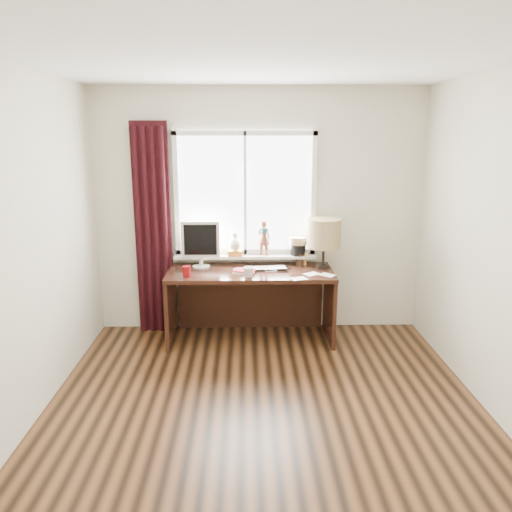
{
  "coord_description": "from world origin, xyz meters",
  "views": [
    {
      "loc": [
        -0.14,
        -3.31,
        2.13
      ],
      "look_at": [
        -0.05,
        1.25,
        1.0
      ],
      "focal_mm": 35.0,
      "sensor_mm": 36.0,
      "label": 1
    }
  ],
  "objects_px": {
    "monitor": "(201,242)",
    "table_lamp": "(324,234)",
    "red_cup": "(187,271)",
    "laptop": "(269,268)",
    "mug": "(249,272)",
    "desk": "(250,290)"
  },
  "relations": [
    {
      "from": "table_lamp",
      "to": "red_cup",
      "type": "bearing_deg",
      "value": -167.58
    },
    {
      "from": "red_cup",
      "to": "monitor",
      "type": "relative_size",
      "value": 0.22
    },
    {
      "from": "mug",
      "to": "desk",
      "type": "relative_size",
      "value": 0.06
    },
    {
      "from": "red_cup",
      "to": "monitor",
      "type": "distance_m",
      "value": 0.43
    },
    {
      "from": "mug",
      "to": "laptop",
      "type": "bearing_deg",
      "value": 51.31
    },
    {
      "from": "laptop",
      "to": "red_cup",
      "type": "height_order",
      "value": "red_cup"
    },
    {
      "from": "laptop",
      "to": "red_cup",
      "type": "xyz_separation_m",
      "value": [
        -0.83,
        -0.24,
        0.04
      ]
    },
    {
      "from": "monitor",
      "to": "desk",
      "type": "bearing_deg",
      "value": -5.72
    },
    {
      "from": "desk",
      "to": "table_lamp",
      "type": "height_order",
      "value": "table_lamp"
    },
    {
      "from": "laptop",
      "to": "red_cup",
      "type": "bearing_deg",
      "value": -169.98
    },
    {
      "from": "mug",
      "to": "monitor",
      "type": "relative_size",
      "value": 0.22
    },
    {
      "from": "red_cup",
      "to": "desk",
      "type": "bearing_deg",
      "value": 25.57
    },
    {
      "from": "monitor",
      "to": "table_lamp",
      "type": "xyz_separation_m",
      "value": [
        1.28,
        -0.05,
        0.09
      ]
    },
    {
      "from": "laptop",
      "to": "desk",
      "type": "height_order",
      "value": "laptop"
    },
    {
      "from": "monitor",
      "to": "table_lamp",
      "type": "relative_size",
      "value": 0.94
    },
    {
      "from": "mug",
      "to": "monitor",
      "type": "bearing_deg",
      "value": 142.57
    },
    {
      "from": "mug",
      "to": "red_cup",
      "type": "relative_size",
      "value": 1.02
    },
    {
      "from": "red_cup",
      "to": "table_lamp",
      "type": "relative_size",
      "value": 0.2
    },
    {
      "from": "table_lamp",
      "to": "mug",
      "type": "bearing_deg",
      "value": -156.82
    },
    {
      "from": "monitor",
      "to": "table_lamp",
      "type": "bearing_deg",
      "value": -2.07
    },
    {
      "from": "red_cup",
      "to": "monitor",
      "type": "height_order",
      "value": "monitor"
    },
    {
      "from": "monitor",
      "to": "table_lamp",
      "type": "height_order",
      "value": "table_lamp"
    }
  ]
}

